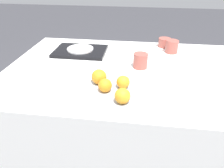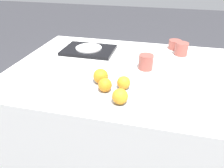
{
  "view_description": "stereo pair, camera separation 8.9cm",
  "coord_description": "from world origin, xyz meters",
  "views": [
    {
      "loc": [
        -0.02,
        -1.12,
        1.28
      ],
      "look_at": [
        -0.13,
        -0.27,
        0.8
      ],
      "focal_mm": 35.0,
      "sensor_mm": 36.0,
      "label": 1
    },
    {
      "loc": [
        0.07,
        -1.1,
        1.28
      ],
      "look_at": [
        -0.13,
        -0.27,
        0.8
      ],
      "focal_mm": 35.0,
      "sensor_mm": 36.0,
      "label": 2
    }
  ],
  "objects": [
    {
      "name": "orange_1",
      "position": [
        -0.07,
        -0.36,
        0.8
      ],
      "size": [
        0.07,
        0.07,
        0.07
      ],
      "color": "orange",
      "rests_on": "fruit_platter"
    },
    {
      "name": "orange_2",
      "position": [
        -0.2,
        -0.21,
        0.8
      ],
      "size": [
        0.07,
        0.07,
        0.07
      ],
      "color": "orange",
      "rests_on": "fruit_platter"
    },
    {
      "name": "cup_2",
      "position": [
        -0.01,
        0.02,
        0.79
      ],
      "size": [
        0.08,
        0.08,
        0.08
      ],
      "color": "#9E4C42",
      "rests_on": "table"
    },
    {
      "name": "fruit_platter",
      "position": [
        -0.13,
        -0.27,
        0.76
      ],
      "size": [
        0.3,
        0.3,
        0.02
      ],
      "color": "#B2BCC6",
      "rests_on": "table"
    },
    {
      "name": "orange_3",
      "position": [
        -0.08,
        -0.24,
        0.79
      ],
      "size": [
        0.06,
        0.06,
        0.06
      ],
      "color": "orange",
      "rests_on": "fruit_platter"
    },
    {
      "name": "napkin",
      "position": [
        0.34,
        0.03,
        0.75
      ],
      "size": [
        0.12,
        0.14,
        0.01
      ],
      "color": "white",
      "rests_on": "table"
    },
    {
      "name": "table",
      "position": [
        0.0,
        0.0,
        0.37
      ],
      "size": [
        1.53,
        0.94,
        0.75
      ],
      "color": "white",
      "rests_on": "ground_plane"
    },
    {
      "name": "side_plate",
      "position": [
        -0.41,
        0.2,
        0.77
      ],
      "size": [
        0.17,
        0.17,
        0.01
      ],
      "color": "white",
      "rests_on": "serving_tray"
    },
    {
      "name": "cup_1",
      "position": [
        0.19,
        0.29,
        0.79
      ],
      "size": [
        0.08,
        0.08,
        0.08
      ],
      "color": "#9E4C42",
      "rests_on": "table"
    },
    {
      "name": "cup_0",
      "position": [
        0.15,
        0.39,
        0.78
      ],
      "size": [
        0.08,
        0.08,
        0.06
      ],
      "color": "#9E4C42",
      "rests_on": "table"
    },
    {
      "name": "orange_0",
      "position": [
        -0.16,
        -0.28,
        0.79
      ],
      "size": [
        0.06,
        0.06,
        0.06
      ],
      "color": "orange",
      "rests_on": "fruit_platter"
    },
    {
      "name": "ground_plane",
      "position": [
        0.0,
        0.0,
        0.0
      ],
      "size": [
        12.0,
        12.0,
        0.0
      ],
      "primitive_type": "plane",
      "color": "#38383D"
    },
    {
      "name": "serving_tray",
      "position": [
        -0.41,
        0.2,
        0.76
      ],
      "size": [
        0.34,
        0.24,
        0.02
      ],
      "color": "black",
      "rests_on": "table"
    }
  ]
}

